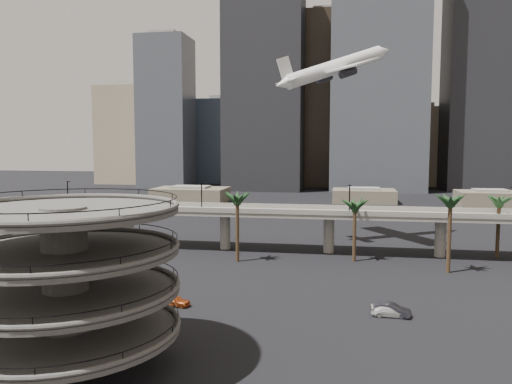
% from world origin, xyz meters
% --- Properties ---
extents(ground, '(700.00, 700.00, 0.00)m').
position_xyz_m(ground, '(0.00, 0.00, 0.00)').
color(ground, black).
rests_on(ground, ground).
extents(parking_ramp, '(22.20, 22.20, 17.35)m').
position_xyz_m(parking_ramp, '(-13.00, -4.00, 9.84)').
color(parking_ramp, '#454341').
rests_on(parking_ramp, ground).
extents(overpass, '(130.00, 9.30, 14.70)m').
position_xyz_m(overpass, '(0.00, 55.00, 7.34)').
color(overpass, slate).
rests_on(overpass, ground).
extents(palm_trees, '(54.40, 18.40, 14.00)m').
position_xyz_m(palm_trees, '(21.48, 47.47, 11.30)').
color(palm_trees, '#48321E').
rests_on(palm_trees, ground).
extents(low_buildings, '(135.00, 27.50, 6.80)m').
position_xyz_m(low_buildings, '(6.89, 142.30, 2.86)').
color(low_buildings, brown).
rests_on(low_buildings, ground).
extents(skyline, '(269.00, 86.00, 124.29)m').
position_xyz_m(skyline, '(15.11, 217.08, 45.46)').
color(skyline, '#807458').
rests_on(skyline, ground).
extents(airborne_jet, '(26.96, 25.51, 12.66)m').
position_xyz_m(airborne_jet, '(11.48, 66.60, 39.35)').
color(airborne_jet, silver).
rests_on(airborne_jet, ground).
extents(car_a, '(4.51, 2.38, 1.46)m').
position_xyz_m(car_a, '(-9.04, 16.50, 0.73)').
color(car_a, '#AD4818').
rests_on(car_a, ground).
extents(car_b, '(5.23, 3.02, 1.63)m').
position_xyz_m(car_b, '(20.09, 17.47, 0.82)').
color(car_b, '#222228').
rests_on(car_b, ground).
extents(car_c, '(4.62, 1.88, 1.34)m').
position_xyz_m(car_c, '(19.80, 17.18, 0.67)').
color(car_c, silver).
rests_on(car_c, ground).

